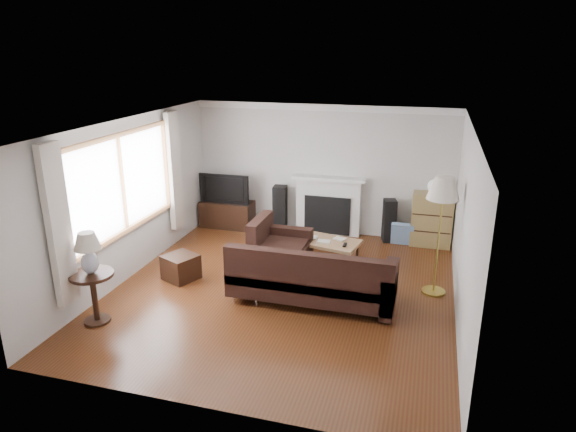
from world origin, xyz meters
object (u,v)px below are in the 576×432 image
(sectional_sofa, at_px, (313,275))
(floor_lamp, at_px, (439,237))
(tv_stand, at_px, (227,214))
(bookshelf, at_px, (432,220))
(coffee_table, at_px, (325,252))
(side_table, at_px, (95,298))

(sectional_sofa, xyz_separation_m, floor_lamp, (1.70, 0.75, 0.49))
(tv_stand, relative_size, bookshelf, 1.06)
(tv_stand, relative_size, coffee_table, 0.93)
(side_table, bearing_deg, floor_lamp, 25.93)
(tv_stand, distance_m, floor_lamp, 4.57)
(sectional_sofa, height_order, side_table, sectional_sofa)
(sectional_sofa, distance_m, side_table, 2.98)
(bookshelf, distance_m, sectional_sofa, 3.15)
(bookshelf, distance_m, floor_lamp, 2.00)
(tv_stand, xyz_separation_m, bookshelf, (4.01, 0.05, 0.24))
(sectional_sofa, distance_m, coffee_table, 1.34)
(bookshelf, bearing_deg, floor_lamp, -87.24)
(tv_stand, xyz_separation_m, sectional_sofa, (2.40, -2.66, 0.15))
(floor_lamp, relative_size, side_table, 2.53)
(floor_lamp, bearing_deg, sectional_sofa, -156.15)
(sectional_sofa, bearing_deg, side_table, -152.78)
(floor_lamp, distance_m, side_table, 4.87)
(floor_lamp, height_order, side_table, floor_lamp)
(tv_stand, height_order, coffee_table, tv_stand)
(sectional_sofa, relative_size, side_table, 3.60)
(bookshelf, bearing_deg, coffee_table, -140.70)
(coffee_table, height_order, floor_lamp, floor_lamp)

